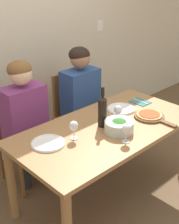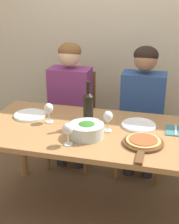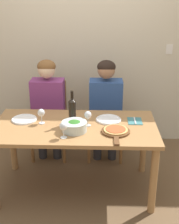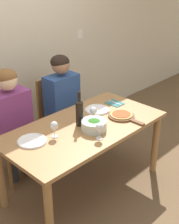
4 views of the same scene
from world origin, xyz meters
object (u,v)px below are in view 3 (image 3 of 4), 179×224
chair_left (50,116)px  chair_right (105,117)px  broccoli_bowl (74,126)px  wine_glass_right (88,116)px  fork_on_napkin (135,121)px  dinner_plate_left (24,119)px  person_woman (48,101)px  pizza_on_board (116,131)px  person_man (106,102)px  wine_bottle (72,111)px  wine_glass_left (41,114)px  dinner_plate_right (109,119)px  wine_glass_centre (63,127)px

chair_left → chair_right: size_ratio=1.00×
broccoli_bowl → wine_glass_right: bearing=45.6°
fork_on_napkin → broccoli_bowl: bearing=-157.6°
chair_left → wine_glass_right: (0.49, -0.76, 0.34)m
dinner_plate_left → person_woman: bearing=74.0°
broccoli_bowl → chair_right: bearing=71.1°
broccoli_bowl → pizza_on_board: (0.38, -0.02, -0.03)m
person_man → wine_glass_right: (-0.18, -0.65, 0.10)m
chair_right → wine_glass_right: chair_right is taller
chair_right → person_woman: size_ratio=0.75×
chair_left → wine_bottle: size_ratio=2.67×
chair_right → wine_bottle: 0.89m
person_man → fork_on_napkin: size_ratio=6.75×
pizza_on_board → wine_glass_left: size_ratio=2.68×
fork_on_napkin → dinner_plate_right: bearing=176.2°
dinner_plate_left → dinner_plate_right: size_ratio=1.00×
wine_bottle → wine_glass_centre: 0.31m
dinner_plate_right → wine_glass_right: 0.26m
wine_glass_right → fork_on_napkin: (0.47, 0.12, -0.10)m
chair_left → wine_bottle: bearing=-64.8°
person_woman → wine_glass_centre: 0.97m
person_woman → wine_glass_right: person_woman is taller
chair_left → wine_glass_left: size_ratio=6.04×
dinner_plate_left → wine_glass_right: wine_glass_right is taller
dinner_plate_right → chair_left: bearing=138.0°
wine_bottle → dinner_plate_left: size_ratio=1.33×
wine_glass_left → pizza_on_board: bearing=-14.4°
broccoli_bowl → wine_glass_left: 0.38m
chair_left → wine_glass_centre: bearing=-74.4°
chair_left → wine_bottle: 0.89m
chair_right → person_man: 0.27m
wine_bottle → wine_glass_left: 0.31m
person_man → wine_glass_right: person_man is taller
dinner_plate_left → wine_glass_centre: (0.44, -0.38, 0.10)m
wine_bottle → dinner_plate_left: 0.52m
dinner_plate_left → wine_glass_centre: 0.59m
wine_glass_left → fork_on_napkin: size_ratio=0.84×
broccoli_bowl → dinner_plate_left: 0.58m
dinner_plate_right → chair_right: bearing=92.0°
person_man → pizza_on_board: 0.80m
wine_glass_left → wine_glass_right: bearing=-4.7°
chair_right → wine_glass_right: size_ratio=6.04×
wine_bottle → person_man: bearing=61.7°
person_woman → broccoli_bowl: bearing=-64.3°
pizza_on_board → wine_glass_right: size_ratio=2.68×
chair_right → broccoli_bowl: (-0.30, -0.89, 0.28)m
dinner_plate_right → wine_glass_centre: wine_glass_centre is taller
chair_right → wine_glass_centre: 1.15m
broccoli_bowl → dinner_plate_right: size_ratio=0.92×
wine_glass_left → wine_glass_centre: 0.40m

